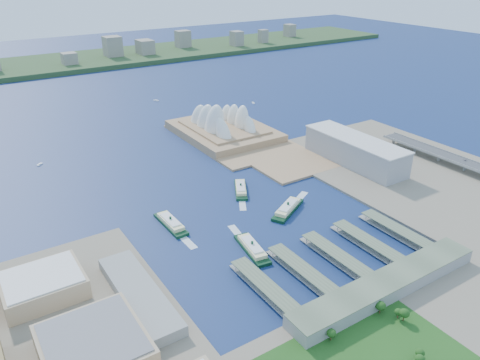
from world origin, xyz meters
TOP-DOWN VIEW (x-y plane):
  - ground at (0.00, 0.00)m, footprint 3000.00×3000.00m
  - south_land at (0.00, -210.00)m, footprint 720.00×180.00m
  - east_land at (240.00, -50.00)m, footprint 240.00×500.00m
  - peninsula at (107.50, 260.00)m, footprint 135.00×220.00m
  - far_shore at (0.00, 980.00)m, footprint 2200.00×260.00m
  - opera_house at (105.00, 280.00)m, footprint 134.00×180.00m
  - toaster_building at (195.00, 80.00)m, footprint 45.00×155.00m
  - ferry_wharves at (14.00, -75.00)m, footprint 184.00×90.00m
  - terminal_building at (15.00, -135.00)m, footprint 200.00×28.00m
  - far_skyline at (0.00, 960.00)m, footprint 1900.00×140.00m
  - ferry_a at (-89.95, 68.47)m, footprint 15.33×57.58m
  - ferry_b at (18.33, 96.75)m, footprint 38.62×53.43m
  - ferry_c at (-43.70, -18.88)m, footprint 23.48×59.15m
  - ferry_d at (35.48, 25.04)m, footprint 59.35×41.84m
  - boat_b at (-172.79, 316.01)m, footprint 8.86×8.65m
  - boat_c at (249.10, 405.55)m, footprint 6.48×11.66m
  - boat_e at (94.10, 525.30)m, footprint 9.24×11.06m
  - car_c at (304.00, -16.15)m, footprint 1.68×4.14m

SIDE VIEW (x-z plane):
  - ground at x=0.00m, z-range 0.00..0.00m
  - boat_b at x=-172.79m, z-range 0.00..2.48m
  - boat_c at x=249.10m, z-range 0.00..2.52m
  - boat_e at x=94.10m, z-range 0.00..2.71m
  - south_land at x=0.00m, z-range 0.00..3.00m
  - east_land at x=240.00m, z-range 0.00..3.00m
  - peninsula at x=107.50m, z-range 0.00..3.00m
  - ferry_wharves at x=14.00m, z-range 0.00..9.30m
  - ferry_b at x=18.33m, z-range 0.00..10.16m
  - ferry_a at x=-89.95m, z-range 0.00..10.86m
  - ferry_c at x=-43.70m, z-range 0.00..10.88m
  - ferry_d at x=35.48m, z-range 0.00..11.23m
  - far_shore at x=0.00m, z-range 0.00..12.00m
  - terminal_building at x=15.00m, z-range 3.00..15.00m
  - car_c at x=304.00m, z-range 14.85..16.05m
  - toaster_building at x=195.00m, z-range 3.00..38.00m
  - opera_house at x=105.00m, z-range 3.00..61.00m
  - far_skyline at x=0.00m, z-range 12.00..67.00m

